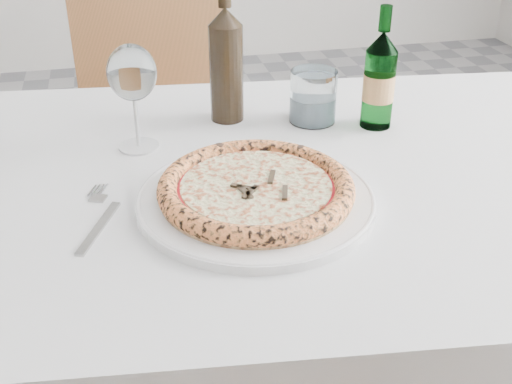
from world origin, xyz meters
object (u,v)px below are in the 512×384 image
chair_far (161,111)px  wine_glass (132,75)px  tumbler (313,100)px  wine_bottle (226,63)px  plate (256,198)px  beer_bottle (379,80)px  pizza (256,188)px  dining_table (243,218)px

chair_far → wine_glass: size_ratio=4.96×
tumbler → wine_bottle: size_ratio=0.38×
plate → beer_bottle: beer_bottle is taller
chair_far → tumbler: size_ratio=9.29×
wine_glass → tumbler: bearing=7.6°
chair_far → wine_glass: 0.79m
pizza → wine_glass: (-0.16, 0.24, 0.11)m
beer_bottle → dining_table: bearing=-155.1°
wine_glass → dining_table: bearing=-40.7°
plate → tumbler: bearing=58.0°
dining_table → chair_far: bearing=94.7°
wine_bottle → tumbler: bearing=-16.6°
dining_table → beer_bottle: beer_bottle is taller
chair_far → wine_glass: (-0.09, -0.70, 0.36)m
pizza → beer_bottle: 0.38m
wine_glass → chair_far: bearing=82.6°
dining_table → beer_bottle: bearing=24.9°
tumbler → plate: bearing=-122.0°
chair_far → wine_glass: wine_glass is taller
plate → pizza: 0.02m
chair_far → tumbler: 0.75m
tumbler → beer_bottle: size_ratio=0.44×
beer_bottle → wine_bottle: bearing=160.4°
plate → chair_far: bearing=94.2°
beer_bottle → chair_far: bearing=116.8°
chair_far → beer_bottle: beer_bottle is taller
plate → tumbler: tumbler is taller
chair_far → plate: (0.07, -0.94, 0.23)m
wine_glass → beer_bottle: beer_bottle is taller
plate → pizza: (-0.00, 0.00, 0.02)m
wine_glass → plate: bearing=-56.1°
wine_bottle → beer_bottle: bearing=-19.6°
chair_far → beer_bottle: 0.85m
wine_glass → tumbler: 0.35m
wine_glass → beer_bottle: bearing=-0.5°
dining_table → chair_far: size_ratio=1.67×
pizza → wine_bottle: bearing=86.8°
tumbler → wine_bottle: (-0.16, 0.05, 0.07)m
plate → beer_bottle: bearing=39.1°
wine_glass → tumbler: (0.34, 0.05, -0.09)m
chair_far → wine_bottle: wine_bottle is taller
pizza → plate: bearing=-32.0°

